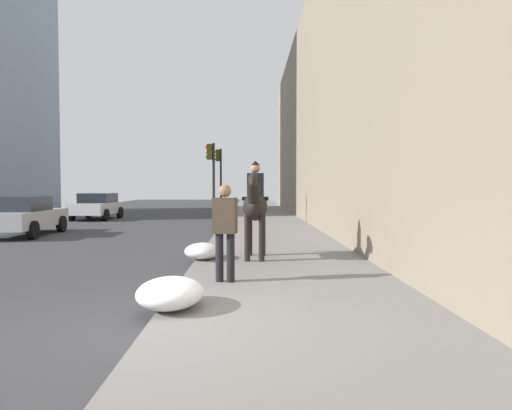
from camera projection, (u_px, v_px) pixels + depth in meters
The scene contains 9 objects.
sidewalk_slab at pixel (308, 325), 5.78m from camera, with size 120.00×3.93×0.12m, color slate.
mounted_horse_near at pixel (255, 205), 10.66m from camera, with size 2.15×0.65×2.27m.
pedestrian_greeting at pixel (225, 226), 8.06m from camera, with size 0.32×0.44×1.70m.
car_near_lane at pixel (24, 216), 16.85m from camera, with size 4.39×2.03×1.44m.
car_mid_lane at pixel (97, 206), 25.36m from camera, with size 3.89×2.13×1.44m.
traffic_light_near_curb at pixel (212, 170), 20.89m from camera, with size 0.20×0.44×3.77m.
traffic_light_far_curb at pixel (219, 171), 28.11m from camera, with size 0.20×0.44×4.10m.
snow_pile_near at pixel (170, 293), 6.34m from camera, with size 1.19×0.92×0.41m, color white.
snow_pile_far at pixel (202, 251), 10.68m from camera, with size 1.06×0.82×0.37m, color white.
Camera 1 is at (-5.70, -1.24, 1.78)m, focal length 32.51 mm.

